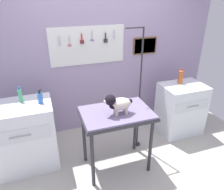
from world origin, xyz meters
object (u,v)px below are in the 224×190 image
at_px(cabinet_right, 180,109).
at_px(spray_bottle_short, 20,96).
at_px(soda_bottle, 181,77).
at_px(counter_left, 24,136).
at_px(grooming_table, 117,119).
at_px(grooming_arm, 139,97).
at_px(dog, 118,103).

height_order(cabinet_right, spray_bottle_short, spray_bottle_short).
relative_size(cabinet_right, soda_bottle, 3.43).
bearing_deg(spray_bottle_short, counter_left, -115.56).
bearing_deg(counter_left, grooming_table, -20.59).
relative_size(grooming_arm, soda_bottle, 7.28).
bearing_deg(grooming_table, spray_bottle_short, 154.48).
bearing_deg(grooming_table, grooming_arm, 34.71).
xyz_separation_m(grooming_table, counter_left, (-1.13, 0.43, -0.29)).
xyz_separation_m(cabinet_right, spray_bottle_short, (-2.38, 0.08, 0.58)).
height_order(dog, soda_bottle, dog).
xyz_separation_m(grooming_table, soda_bottle, (1.28, 0.53, 0.20)).
height_order(counter_left, cabinet_right, counter_left).
bearing_deg(spray_bottle_short, grooming_table, -25.52).
xyz_separation_m(grooming_table, cabinet_right, (1.29, 0.44, -0.33)).
height_order(grooming_arm, cabinet_right, grooming_arm).
relative_size(grooming_table, spray_bottle_short, 4.25).
bearing_deg(cabinet_right, soda_bottle, 97.26).
bearing_deg(grooming_table, soda_bottle, 22.68).
xyz_separation_m(grooming_arm, spray_bottle_short, (-1.54, 0.21, 0.16)).
relative_size(counter_left, cabinet_right, 1.09).
height_order(counter_left, spray_bottle_short, spray_bottle_short).
height_order(dog, cabinet_right, dog).
bearing_deg(soda_bottle, grooming_table, -157.32).
distance_m(cabinet_right, soda_bottle, 0.54).
height_order(grooming_table, cabinet_right, grooming_table).
distance_m(counter_left, cabinet_right, 2.42).
height_order(dog, counter_left, dog).
distance_m(counter_left, soda_bottle, 2.46).
bearing_deg(soda_bottle, grooming_arm, -164.97).
relative_size(grooming_table, dog, 2.41).
distance_m(grooming_arm, cabinet_right, 0.95).
bearing_deg(cabinet_right, dog, -159.51).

